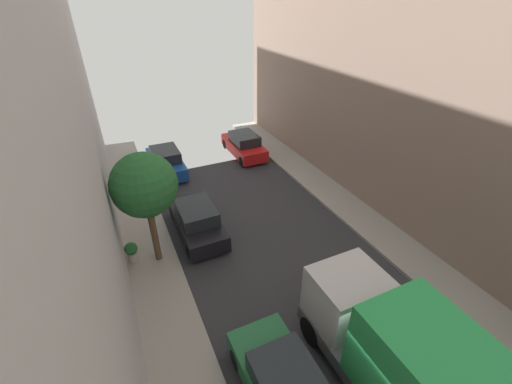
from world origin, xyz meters
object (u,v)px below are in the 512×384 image
object	(u,v)px
parked_car_left_3	(197,221)
parked_car_right_2	(244,145)
delivery_truck	(414,373)
potted_plant_2	(132,251)
street_tree_0	(144,186)
parked_car_left_4	(166,162)

from	to	relation	value
parked_car_left_3	parked_car_right_2	distance (m)	8.91
parked_car_right_2	delivery_truck	bearing A→B (deg)	-99.10
delivery_truck	potted_plant_2	xyz separation A→B (m)	(-5.72, 8.95, -1.14)
parked_car_right_2	potted_plant_2	bearing A→B (deg)	-136.82
parked_car_left_3	potted_plant_2	xyz separation A→B (m)	(-3.02, -0.82, -0.07)
street_tree_0	potted_plant_2	bearing A→B (deg)	162.89
parked_car_left_4	delivery_truck	distance (m)	16.81
parked_car_left_3	parked_car_left_4	world-z (taller)	same
parked_car_right_2	street_tree_0	size ratio (longest dim) A/B	0.88
parked_car_right_2	delivery_truck	distance (m)	17.10
parked_car_left_4	potted_plant_2	size ratio (longest dim) A/B	4.67
parked_car_left_3	parked_car_right_2	size ratio (longest dim) A/B	1.00
delivery_truck	street_tree_0	size ratio (longest dim) A/B	1.38
parked_car_left_3	street_tree_0	distance (m)	3.76
delivery_truck	potted_plant_2	size ratio (longest dim) A/B	7.34
parked_car_right_2	street_tree_0	bearing A→B (deg)	-132.16
potted_plant_2	parked_car_left_4	bearing A→B (deg)	68.35
parked_car_left_4	delivery_truck	bearing A→B (deg)	-80.74
parked_car_left_3	potted_plant_2	distance (m)	3.13
parked_car_right_2	potted_plant_2	size ratio (longest dim) A/B	4.67
street_tree_0	potted_plant_2	world-z (taller)	street_tree_0
parked_car_right_2	parked_car_left_3	bearing A→B (deg)	-127.32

